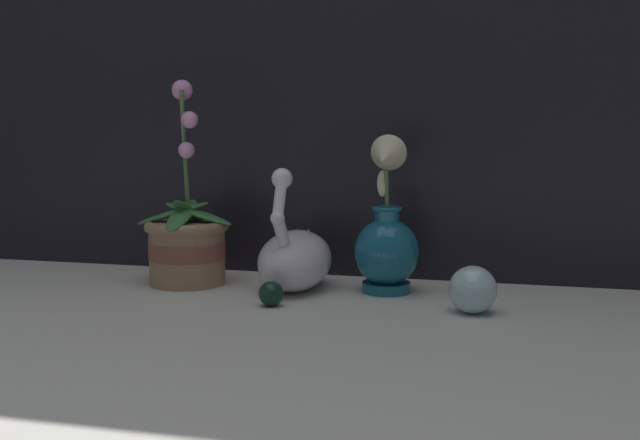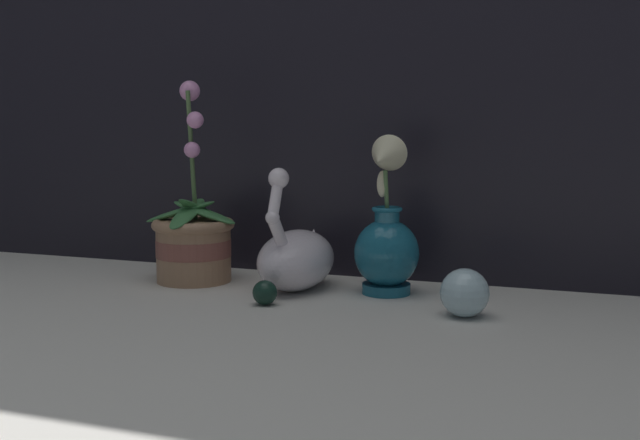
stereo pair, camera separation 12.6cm
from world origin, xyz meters
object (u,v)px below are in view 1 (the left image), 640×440
Objects in this scene: swan_figurine at (296,257)px; blue_vase at (386,238)px; orchid_potted_plant at (187,242)px; glass_sphere at (473,290)px.

blue_vase is at bearing 6.02° from swan_figurine.
orchid_potted_plant is 0.36m from blue_vase.
orchid_potted_plant is 1.36× the size of blue_vase.
orchid_potted_plant reaches higher than swan_figurine.
orchid_potted_plant is 0.20m from swan_figurine.
blue_vase is (0.36, 0.02, 0.02)m from orchid_potted_plant.
swan_figurine is at bearing -173.98° from blue_vase.
swan_figurine is (0.20, -0.00, -0.02)m from orchid_potted_plant.
swan_figurine is 0.85× the size of blue_vase.
blue_vase is at bearing 143.30° from glass_sphere.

